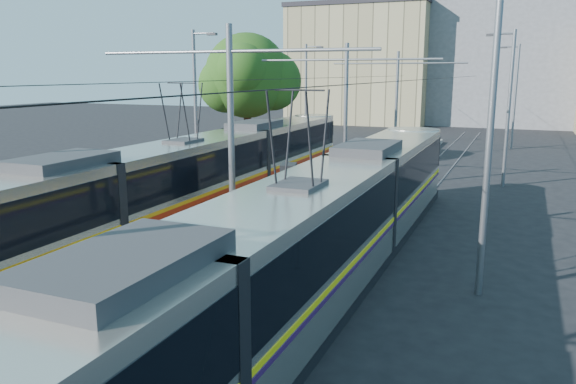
% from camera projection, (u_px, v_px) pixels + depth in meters
% --- Properties ---
extents(ground, '(160.00, 160.00, 0.00)m').
position_uv_depth(ground, '(38.00, 383.00, 10.85)').
color(ground, black).
rests_on(ground, ground).
extents(platform, '(4.00, 50.00, 0.30)m').
position_uv_depth(platform, '(325.00, 198.00, 26.15)').
color(platform, gray).
rests_on(platform, ground).
extents(tactile_strip_left, '(0.70, 50.00, 0.01)m').
position_uv_depth(tactile_strip_left, '(296.00, 192.00, 26.67)').
color(tactile_strip_left, gray).
rests_on(tactile_strip_left, platform).
extents(tactile_strip_right, '(0.70, 50.00, 0.01)m').
position_uv_depth(tactile_strip_right, '(355.00, 197.00, 25.57)').
color(tactile_strip_right, gray).
rests_on(tactile_strip_right, platform).
extents(rails, '(8.71, 70.00, 0.03)m').
position_uv_depth(rails, '(325.00, 201.00, 26.18)').
color(rails, gray).
rests_on(rails, ground).
extents(tram_left, '(2.43, 30.72, 5.50)m').
position_uv_depth(tram_left, '(185.00, 183.00, 21.63)').
color(tram_left, black).
rests_on(tram_left, ground).
extents(tram_right, '(2.43, 30.79, 5.50)m').
position_uv_depth(tram_right, '(298.00, 247.00, 13.23)').
color(tram_right, black).
rests_on(tram_right, ground).
extents(catenary, '(9.20, 70.00, 7.00)m').
position_uv_depth(catenary, '(304.00, 107.00, 22.67)').
color(catenary, slate).
rests_on(catenary, platform).
extents(street_lamps, '(15.18, 38.22, 8.00)m').
position_uv_depth(street_lamps, '(351.00, 106.00, 28.92)').
color(street_lamps, slate).
rests_on(street_lamps, ground).
extents(shelter, '(0.81, 1.07, 2.12)m').
position_uv_depth(shelter, '(289.00, 189.00, 21.93)').
color(shelter, black).
rests_on(shelter, platform).
extents(tree, '(5.69, 5.26, 8.27)m').
position_uv_depth(tree, '(253.00, 77.00, 34.47)').
color(tree, '#382314').
rests_on(tree, ground).
extents(building_left, '(16.32, 12.24, 13.68)m').
position_uv_depth(building_left, '(364.00, 64.00, 67.32)').
color(building_left, tan).
rests_on(building_left, ground).
extents(building_centre, '(18.36, 14.28, 14.16)m').
position_uv_depth(building_centre, '(508.00, 62.00, 64.82)').
color(building_centre, gray).
rests_on(building_centre, ground).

